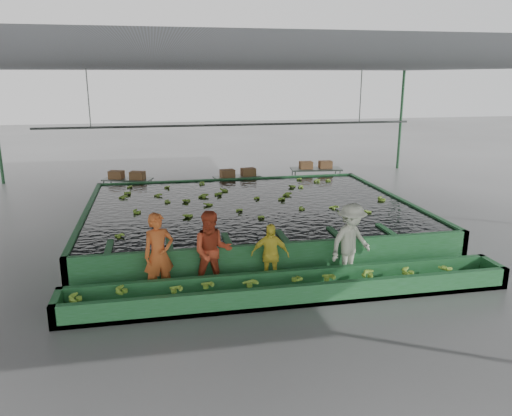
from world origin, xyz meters
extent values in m
plane|color=slate|center=(0.00, 0.00, 0.00)|extent=(80.00, 80.00, 0.00)
cube|color=slate|center=(0.00, 0.00, 5.00)|extent=(20.00, 22.00, 0.04)
cube|color=black|center=(0.00, 1.50, 0.85)|extent=(9.70, 7.70, 0.00)
cylinder|color=#59605B|center=(0.00, 5.00, 3.00)|extent=(0.08, 0.08, 14.00)
cylinder|color=#59605B|center=(-5.00, 5.00, 4.00)|extent=(0.04, 0.04, 2.00)
cylinder|color=#59605B|center=(5.00, 5.00, 4.00)|extent=(0.04, 0.04, 2.00)
imported|color=#D56128|center=(-2.86, -2.80, 0.95)|extent=(0.80, 0.64, 1.90)
imported|color=#C34525|center=(-1.67, -2.80, 0.94)|extent=(0.95, 0.75, 1.88)
imported|color=#FFED43|center=(-0.33, -2.80, 0.76)|extent=(0.95, 0.56, 1.51)
imported|color=beige|center=(1.64, -2.80, 0.94)|extent=(1.40, 1.14, 1.88)
camera|label=1|loc=(-2.80, -13.39, 4.79)|focal=35.00mm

